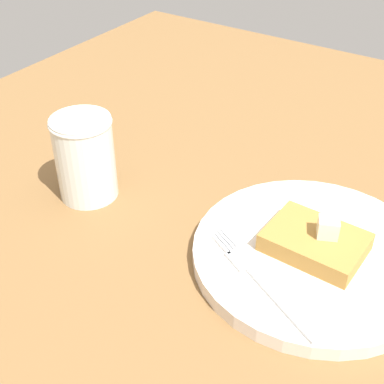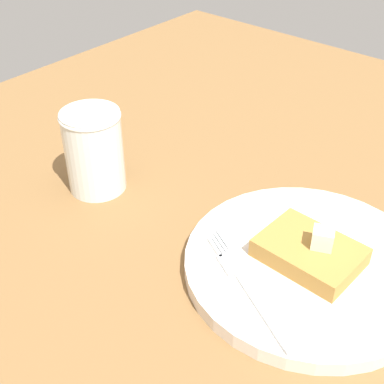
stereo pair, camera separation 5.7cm
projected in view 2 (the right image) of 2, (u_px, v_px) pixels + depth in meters
The scene contains 6 objects.
table_surface at pixel (254, 235), 60.40cm from camera, with size 109.13×109.13×2.48cm, color brown.
plate at pixel (307, 264), 53.41cm from camera, with size 24.62×24.62×1.58cm.
toast_slice_center at pixel (309, 252), 52.44cm from camera, with size 7.08×9.60×1.99cm, color #A87937.
butter_pat_primary at pixel (323, 238), 51.06cm from camera, with size 2.01×1.81×2.01cm, color #F7F1C9.
fork at pixel (243, 279), 50.58cm from camera, with size 8.69×14.84×0.36cm.
syrup_jar at pixel (94, 153), 63.06cm from camera, with size 7.11×7.11×10.16cm.
Camera 2 is at (39.44, 24.57, 40.75)cm, focal length 50.00 mm.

